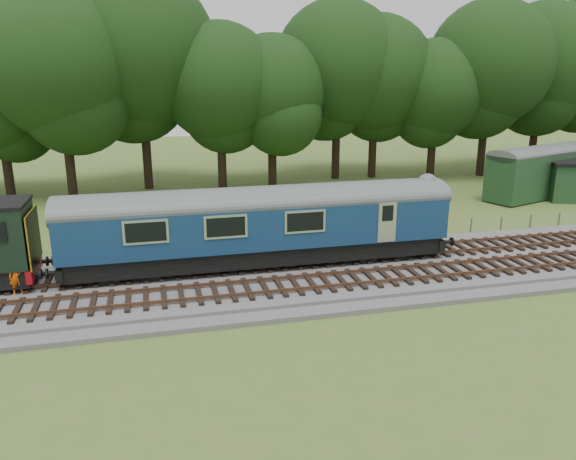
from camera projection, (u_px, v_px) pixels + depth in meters
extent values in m
plane|color=#466A27|center=(372.00, 273.00, 26.87)|extent=(120.00, 120.00, 0.00)
cube|color=#4C4C4F|center=(372.00, 269.00, 26.82)|extent=(70.00, 7.00, 0.35)
cube|color=brown|center=(367.00, 258.00, 27.37)|extent=(66.50, 0.07, 0.14)
cube|color=brown|center=(357.00, 250.00, 28.71)|extent=(66.50, 0.07, 0.14)
cube|color=brown|center=(393.00, 280.00, 24.57)|extent=(66.50, 0.07, 0.14)
cube|color=brown|center=(380.00, 269.00, 25.91)|extent=(66.50, 0.07, 0.14)
cube|color=black|center=(260.00, 251.00, 26.68)|extent=(17.46, 2.52, 0.85)
cube|color=navy|center=(260.00, 222.00, 26.29)|extent=(18.00, 2.80, 2.05)
cube|color=yellow|center=(434.00, 218.00, 28.49)|extent=(0.06, 2.74, 1.30)
cube|color=black|center=(378.00, 246.00, 28.13)|extent=(2.60, 2.00, 0.55)
cube|color=black|center=(130.00, 265.00, 25.35)|extent=(2.60, 2.00, 0.55)
cube|color=#9B0B12|center=(34.00, 268.00, 24.36)|extent=(0.25, 2.60, 0.55)
cube|color=yellow|center=(34.00, 237.00, 24.01)|extent=(0.06, 2.55, 2.30)
imported|color=#EF5C0C|center=(16.00, 276.00, 23.17)|extent=(0.68, 0.55, 1.60)
cube|color=#1B3D23|center=(560.00, 171.00, 43.70)|extent=(14.96, 7.33, 3.37)
cube|color=#1B3D23|center=(571.00, 182.00, 41.60)|extent=(4.23, 4.23, 2.72)
cube|color=black|center=(574.00, 162.00, 41.19)|extent=(4.65, 4.65, 0.22)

